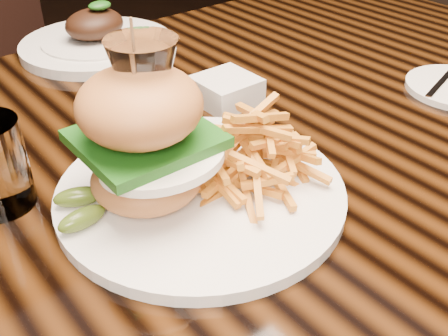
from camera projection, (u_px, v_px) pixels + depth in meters
dining_table at (196, 183)px, 0.76m from camera, size 1.60×0.90×0.75m
burger_plate at (196, 155)px, 0.57m from camera, size 0.33×0.33×0.22m
ramekin at (226, 90)px, 0.79m from camera, size 0.10×0.10×0.04m
wine_glass at (145, 89)px, 0.51m from camera, size 0.07×0.07×0.19m
far_dish at (97, 41)px, 0.96m from camera, size 0.28×0.28×0.09m
chair_far at (14, 70)px, 1.42m from camera, size 0.61×0.61×0.95m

